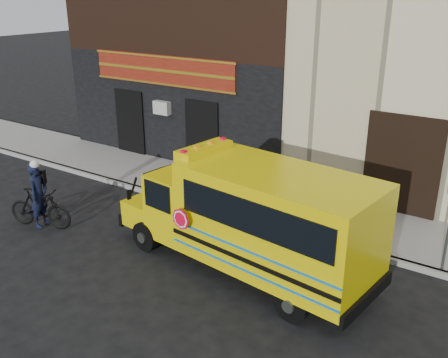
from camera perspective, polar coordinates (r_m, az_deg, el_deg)
ground at (r=13.27m, az=-4.86°, el=-8.52°), size 120.00×120.00×0.00m
curb at (r=15.11m, az=1.24°, el=-4.24°), size 40.00×0.20×0.15m
sidewalk at (r=16.29m, az=4.07°, el=-2.34°), size 40.00×3.00×0.15m
school_bus at (r=11.76m, az=3.44°, el=-4.26°), size 7.11×2.98×2.92m
bicycle at (r=15.33m, az=-20.30°, el=-3.12°), size 2.05×1.13×1.19m
cyclist at (r=15.19m, az=-20.38°, el=-1.92°), size 0.65×0.80×1.89m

